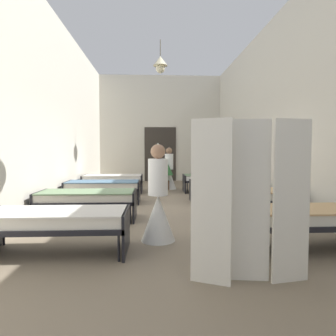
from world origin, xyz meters
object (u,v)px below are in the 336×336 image
bed_right_row_0 (294,218)px  nurse_mid_aisle (158,206)px  bed_left_row_0 (56,221)px  bed_left_row_1 (87,198)px  bed_right_row_2 (226,185)px  bed_right_row_3 (212,179)px  nurse_near_aisle (169,174)px  bed_left_row_2 (103,186)px  privacy_screen (251,201)px  bed_left_row_3 (113,179)px  potted_plant (165,169)px  bed_right_row_1 (249,197)px

bed_right_row_0 → nurse_mid_aisle: 1.94m
bed_left_row_0 → bed_left_row_1: (0.00, 1.90, 0.00)m
bed_right_row_2 → bed_right_row_3: 1.90m
nurse_near_aisle → bed_left_row_2: bearing=-150.4°
bed_left_row_0 → bed_left_row_2: bearing=90.0°
bed_left_row_2 → nurse_near_aisle: nurse_near_aisle is taller
bed_right_row_2 → nurse_near_aisle: (-1.39, 2.69, 0.09)m
bed_right_row_2 → bed_right_row_3: size_ratio=1.00×
bed_right_row_2 → nurse_mid_aisle: nurse_mid_aisle is taller
bed_left_row_1 → bed_right_row_2: (3.26, 1.90, 0.00)m
bed_left_row_1 → nurse_near_aisle: 4.96m
nurse_near_aisle → privacy_screen: bearing=-112.3°
nurse_near_aisle → nurse_mid_aisle: bearing=-120.3°
bed_left_row_2 → bed_right_row_3: 3.77m
bed_left_row_3 → bed_right_row_3: (3.26, 0.00, 0.00)m
bed_right_row_3 → bed_right_row_2: bearing=-90.0°
bed_left_row_2 → potted_plant: 2.99m
potted_plant → privacy_screen: bearing=-85.3°
nurse_near_aisle → potted_plant: size_ratio=1.33×
bed_left_row_2 → potted_plant: (1.71, 2.43, 0.30)m
bed_left_row_1 → bed_left_row_3: same height
bed_right_row_3 → potted_plant: (-1.54, 0.53, 0.30)m
bed_right_row_0 → privacy_screen: privacy_screen is taller
bed_right_row_1 → nurse_near_aisle: size_ratio=1.28×
bed_left_row_1 → bed_left_row_2: bearing=90.0°
bed_right_row_0 → bed_right_row_1: 1.90m
bed_right_row_1 → bed_right_row_3: size_ratio=1.00×
potted_plant → privacy_screen: 7.26m
bed_left_row_0 → bed_right_row_0: size_ratio=1.00×
bed_right_row_3 → bed_left_row_3: bearing=180.0°
nurse_mid_aisle → bed_right_row_0: bearing=-59.5°
bed_right_row_2 → privacy_screen: 4.91m
bed_left_row_0 → privacy_screen: (2.31, -1.00, 0.41)m
bed_left_row_1 → nurse_mid_aisle: nurse_mid_aisle is taller
bed_left_row_2 → nurse_mid_aisle: bearing=-67.6°
bed_right_row_3 → nurse_mid_aisle: nurse_mid_aisle is taller
bed_right_row_0 → nurse_near_aisle: (-1.39, 6.49, 0.09)m
bed_left_row_0 → bed_right_row_0: bearing=0.0°
bed_left_row_0 → bed_left_row_1: size_ratio=1.00×
bed_left_row_2 → potted_plant: potted_plant is taller
bed_right_row_2 → privacy_screen: bearing=-101.2°
bed_right_row_1 → bed_right_row_2: same height
bed_left_row_1 → nurse_near_aisle: bearing=67.9°
bed_left_row_1 → bed_left_row_2: same height
bed_right_row_1 → potted_plant: 4.60m
nurse_near_aisle → potted_plant: bearing=-146.2°
bed_right_row_0 → privacy_screen: bearing=-133.5°
bed_right_row_3 → privacy_screen: privacy_screen is taller
nurse_near_aisle → privacy_screen: size_ratio=0.87×
bed_left_row_0 → nurse_near_aisle: bearing=73.9°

